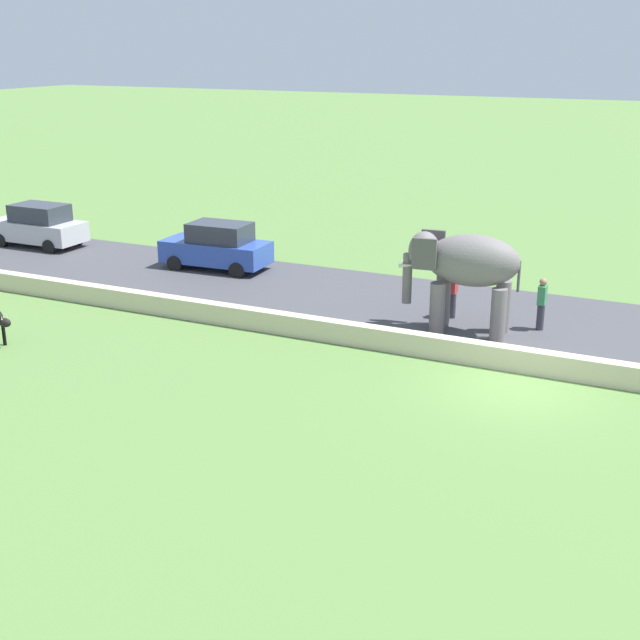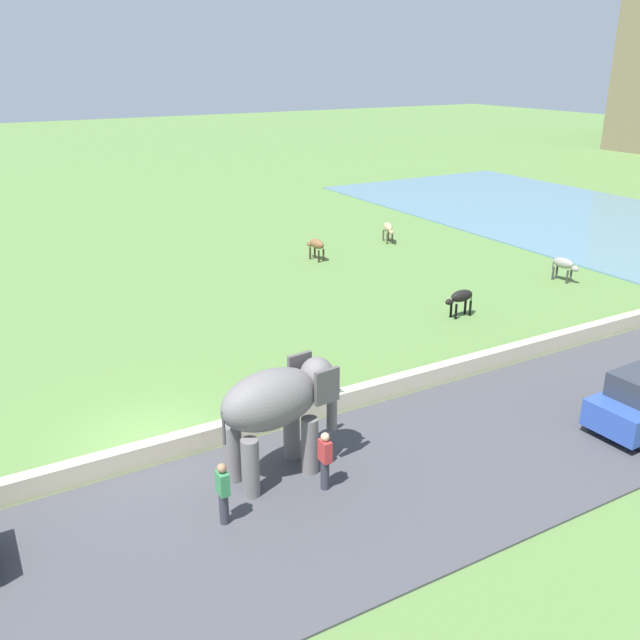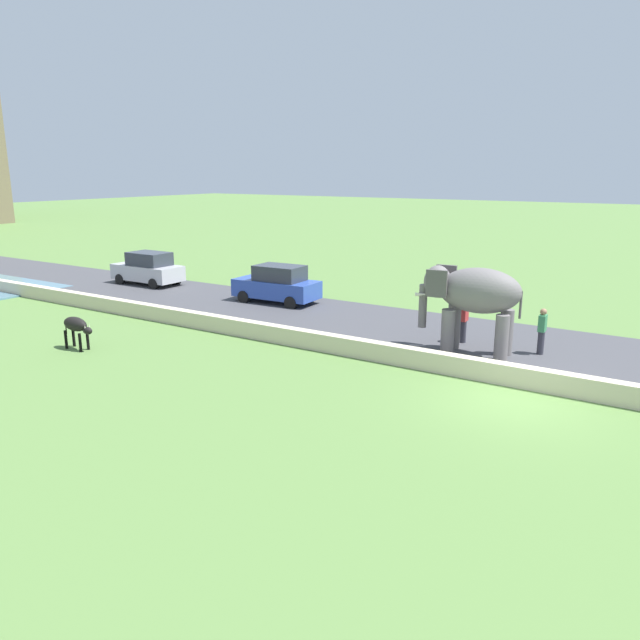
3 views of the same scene
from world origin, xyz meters
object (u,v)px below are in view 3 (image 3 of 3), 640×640
person_trailing (542,331)px  car_blue (277,284)px  cow_black (76,326)px  elephant (472,296)px  person_beside_elephant (464,320)px  car_silver (148,269)px

person_trailing → car_blue: (1.97, 12.37, 0.03)m
car_blue → cow_black: 9.90m
person_trailing → elephant: bearing=120.6°
elephant → person_beside_elephant: elephant is taller
person_beside_elephant → car_silver: bearing=83.8°
person_trailing → car_blue: size_ratio=0.40×
person_trailing → cow_black: bearing=119.7°
car_blue → cow_black: car_blue is taller
person_beside_elephant → cow_black: 13.56m
elephant → cow_black: 13.52m
person_beside_elephant → car_blue: (1.98, 9.69, 0.03)m
car_silver → cow_black: bearing=-143.5°
elephant → car_silver: (3.17, 18.97, -1.14)m
person_beside_elephant → car_silver: size_ratio=0.41×
person_trailing → car_blue: car_blue is taller
car_blue → person_trailing: bearing=-99.0°
cow_black → person_trailing: bearing=-60.3°
elephant → car_silver: bearing=80.5°
person_beside_elephant → person_trailing: (0.01, -2.69, 0.00)m
elephant → person_beside_elephant: (1.20, 0.65, -1.16)m
person_beside_elephant → car_silver: car_silver is taller
elephant → car_silver: 19.27m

